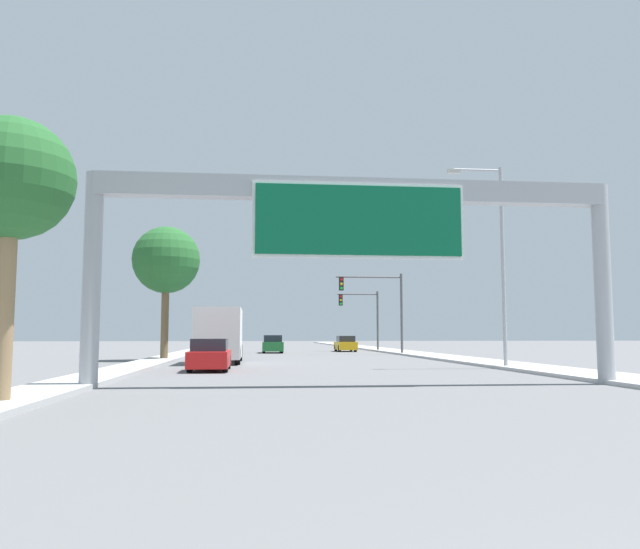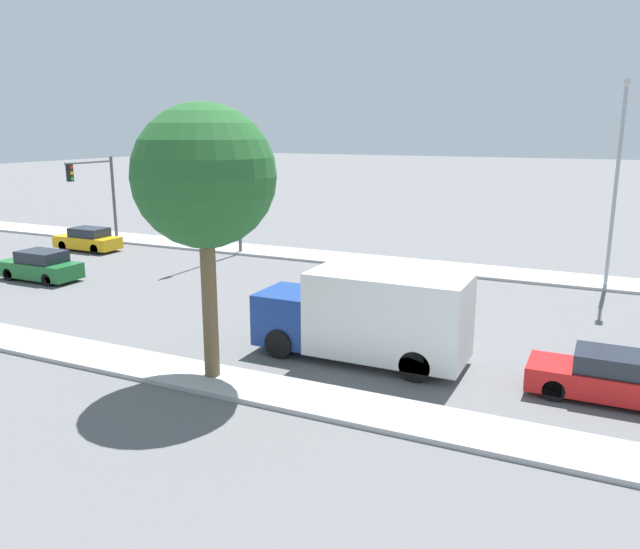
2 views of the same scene
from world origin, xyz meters
name	(u,v)px [view 2 (image 2 of 2)]	position (x,y,z in m)	size (l,w,h in m)	color
sidewalk_right	(105,236)	(9.50, 60.00, 0.07)	(3.00, 120.00, 0.15)	#A9A9A9
car_near_center	(40,266)	(-1.75, 53.55, 0.72)	(1.77, 4.38, 1.55)	#1E662D
car_mid_center	(88,240)	(5.25, 57.33, 0.69)	(1.70, 4.32, 1.48)	gold
car_near_right	(609,377)	(-5.25, 26.93, 0.68)	(1.72, 4.35, 1.43)	red
truck_box_primary	(368,316)	(-5.25, 34.30, 1.56)	(2.44, 7.16, 3.05)	navy
traffic_light_near_intersection	(223,184)	(6.78, 48.00, 4.47)	(5.45, 0.32, 6.53)	#4C4C4F
traffic_light_mid_block	(99,186)	(7.20, 58.00, 3.89)	(4.02, 0.32, 5.78)	#4C4C4F
palm_tree_background	(204,178)	(-8.85, 38.07, 6.21)	(4.19, 4.19, 8.37)	brown
street_lamp_right	(617,171)	(8.29, 27.26, 5.69)	(2.74, 0.28, 9.73)	#9EA0A5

